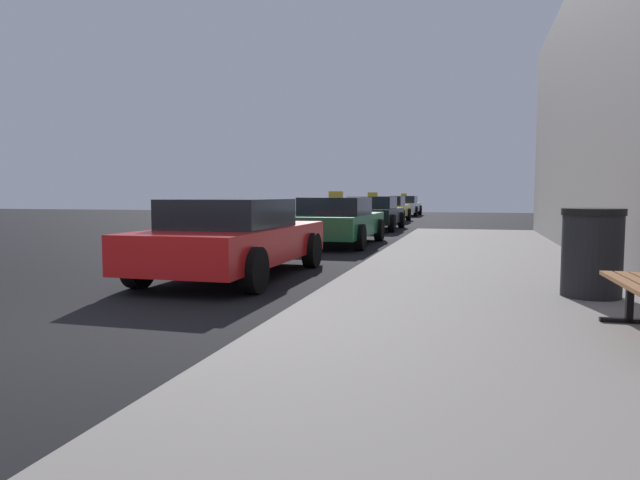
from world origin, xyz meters
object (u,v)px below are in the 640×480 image
(car_white, at_px, (404,206))
(car_black, at_px, (373,213))
(car_yellow, at_px, (387,209))
(car_red, at_px, (234,237))
(trash_bin, at_px, (592,252))
(car_green, at_px, (337,221))

(car_white, bearing_deg, car_black, -87.85)
(car_yellow, bearing_deg, car_white, 90.90)
(car_red, relative_size, car_white, 0.99)
(car_red, xyz_separation_m, car_yellow, (-0.37, 19.56, -0.00))
(trash_bin, distance_m, car_yellow, 21.56)
(trash_bin, height_order, car_red, car_red)
(car_yellow, bearing_deg, car_green, -87.35)
(car_red, xyz_separation_m, car_green, (0.25, 6.18, 0.00))
(trash_bin, distance_m, car_black, 15.08)
(trash_bin, xyz_separation_m, car_white, (-5.58, 29.07, -0.02))
(car_red, height_order, car_white, car_white)
(car_green, xyz_separation_m, car_black, (-0.19, 6.74, -0.00))
(trash_bin, bearing_deg, car_red, 165.70)
(car_yellow, bearing_deg, car_red, -88.91)
(trash_bin, relative_size, car_red, 0.23)
(trash_bin, bearing_deg, car_white, 100.88)
(car_black, relative_size, car_white, 0.97)
(car_green, bearing_deg, trash_bin, -57.10)
(car_black, bearing_deg, trash_bin, -70.53)
(car_red, height_order, car_green, car_green)
(car_black, bearing_deg, car_red, -90.26)
(car_red, bearing_deg, car_black, 89.74)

